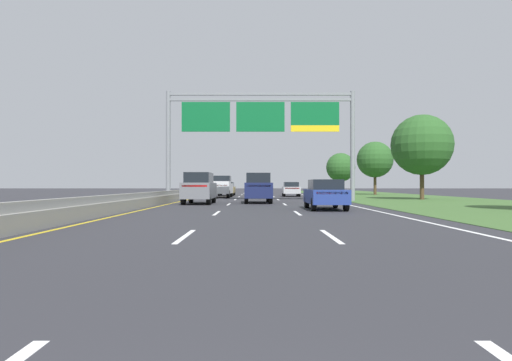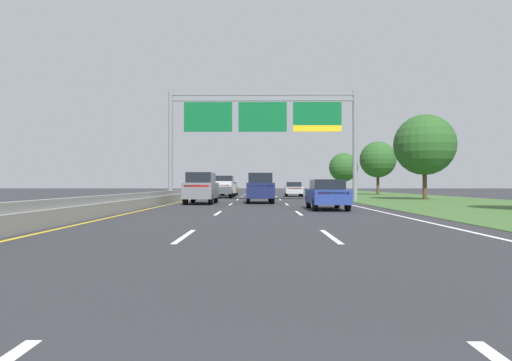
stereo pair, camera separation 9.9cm
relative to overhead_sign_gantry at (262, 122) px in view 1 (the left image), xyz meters
name	(u,v)px [view 1 (the left image)]	position (x,y,z in m)	size (l,w,h in m)	color
ground_plane	(258,201)	(-0.30, 0.64, -6.26)	(220.00, 220.00, 0.00)	#2B2B30
lane_striping	(258,201)	(-0.30, 0.18, -6.26)	(11.96, 106.00, 0.01)	white
grass_verge_right	(431,201)	(13.65, 0.64, -6.25)	(14.00, 110.00, 0.02)	#3D602D
median_barrier_concrete	(177,196)	(-6.90, 0.64, -5.91)	(0.60, 110.00, 0.85)	gray
overhead_sign_gantry	(262,122)	(0.00, 0.00, 0.00)	(15.06, 0.42, 8.76)	gray
pickup_truck_white	(223,187)	(-3.84, 9.39, -5.18)	(2.11, 5.44, 2.20)	silver
car_blue_right_lane_sedan	(327,194)	(3.30, -11.85, -5.44)	(1.82, 4.40, 1.57)	navy
car_navy_centre_lane_suv	(259,187)	(-0.22, -3.60, -5.16)	(2.02, 4.75, 2.11)	#161E47
car_silver_right_lane_sedan	(293,189)	(3.50, 13.41, -5.44)	(1.91, 4.44, 1.57)	#B2B5BA
car_grey_left_lane_suv	(201,188)	(-4.20, -5.08, -5.16)	(1.93, 4.71, 2.11)	slate
car_gold_left_lane_sedan	(228,189)	(-3.78, 16.71, -5.44)	(1.85, 4.41, 1.57)	#A38438
roadside_tree_mid	(424,145)	(13.92, 2.82, -1.55)	(5.20, 5.20, 7.32)	#4C3823
roadside_tree_far	(377,160)	(14.69, 20.65, -1.81)	(4.54, 4.54, 6.73)	#4C3823
roadside_tree_distant	(342,167)	(12.39, 31.29, -2.38)	(4.32, 4.32, 6.05)	#4C3823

